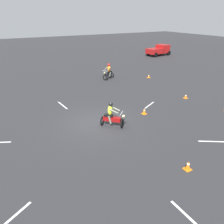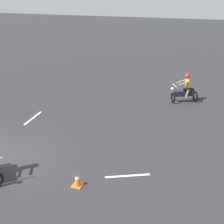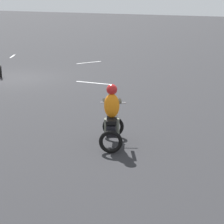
{
  "view_description": "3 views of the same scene",
  "coord_description": "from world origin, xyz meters",
  "px_view_note": "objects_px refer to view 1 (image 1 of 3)",
  "views": [
    {
      "loc": [
        11.59,
        -5.35,
        6.5
      ],
      "look_at": [
        0.97,
        0.63,
        1.0
      ],
      "focal_mm": 35.0,
      "sensor_mm": 36.0,
      "label": 1
    },
    {
      "loc": [
        8.09,
        7.51,
        6.03
      ],
      "look_at": [
        -3.94,
        3.16,
        0.9
      ],
      "focal_mm": 50.0,
      "sensor_mm": 36.0,
      "label": 2
    },
    {
      "loc": [
        -14.38,
        15.23,
        3.92
      ],
      "look_at": [
        -8.84,
        5.7,
        0.9
      ],
      "focal_mm": 70.0,
      "sensor_mm": 36.0,
      "label": 3
    }
  ],
  "objects_px": {
    "pickup_truck": "(159,50)",
    "traffic_cone_near_left": "(188,166)",
    "motorcycle_rider_foreground": "(111,116)",
    "traffic_cone_mid_center": "(144,111)",
    "traffic_cone_far_right": "(149,76)",
    "traffic_cone_near_right": "(186,96)",
    "motorcycle_rider_background": "(109,72)"
  },
  "relations": [
    {
      "from": "traffic_cone_near_left",
      "to": "traffic_cone_far_right",
      "type": "relative_size",
      "value": 1.29
    },
    {
      "from": "motorcycle_rider_background",
      "to": "traffic_cone_near_right",
      "type": "height_order",
      "value": "motorcycle_rider_background"
    },
    {
      "from": "motorcycle_rider_background",
      "to": "traffic_cone_near_left",
      "type": "height_order",
      "value": "motorcycle_rider_background"
    },
    {
      "from": "traffic_cone_near_right",
      "to": "traffic_cone_mid_center",
      "type": "relative_size",
      "value": 0.8
    },
    {
      "from": "pickup_truck",
      "to": "motorcycle_rider_background",
      "type": "bearing_deg",
      "value": -64.18
    },
    {
      "from": "pickup_truck",
      "to": "motorcycle_rider_foreground",
      "type": "bearing_deg",
      "value": -51.8
    },
    {
      "from": "traffic_cone_mid_center",
      "to": "pickup_truck",
      "type": "bearing_deg",
      "value": 137.31
    },
    {
      "from": "motorcycle_rider_foreground",
      "to": "traffic_cone_mid_center",
      "type": "xyz_separation_m",
      "value": [
        -0.5,
        2.94,
        -0.52
      ]
    },
    {
      "from": "traffic_cone_near_left",
      "to": "traffic_cone_far_right",
      "type": "distance_m",
      "value": 15.72
    },
    {
      "from": "pickup_truck",
      "to": "traffic_cone_near_left",
      "type": "distance_m",
      "value": 30.16
    },
    {
      "from": "traffic_cone_near_right",
      "to": "motorcycle_rider_foreground",
      "type": "bearing_deg",
      "value": -80.41
    },
    {
      "from": "pickup_truck",
      "to": "traffic_cone_far_right",
      "type": "bearing_deg",
      "value": -49.76
    },
    {
      "from": "traffic_cone_far_right",
      "to": "pickup_truck",
      "type": "bearing_deg",
      "value": 135.45
    },
    {
      "from": "motorcycle_rider_foreground",
      "to": "pickup_truck",
      "type": "distance_m",
      "value": 26.84
    },
    {
      "from": "pickup_truck",
      "to": "traffic_cone_near_left",
      "type": "xyz_separation_m",
      "value": [
        23.8,
        -18.52,
        -0.71
      ]
    },
    {
      "from": "traffic_cone_far_right",
      "to": "motorcycle_rider_background",
      "type": "bearing_deg",
      "value": -113.39
    },
    {
      "from": "traffic_cone_near_right",
      "to": "traffic_cone_far_right",
      "type": "relative_size",
      "value": 1.01
    },
    {
      "from": "motorcycle_rider_foreground",
      "to": "traffic_cone_mid_center",
      "type": "relative_size",
      "value": 3.81
    },
    {
      "from": "traffic_cone_mid_center",
      "to": "motorcycle_rider_foreground",
      "type": "bearing_deg",
      "value": -80.32
    },
    {
      "from": "pickup_truck",
      "to": "traffic_cone_near_left",
      "type": "height_order",
      "value": "pickup_truck"
    },
    {
      "from": "motorcycle_rider_background",
      "to": "traffic_cone_mid_center",
      "type": "xyz_separation_m",
      "value": [
        9.3,
        -2.19,
        -0.52
      ]
    },
    {
      "from": "motorcycle_rider_foreground",
      "to": "traffic_cone_near_left",
      "type": "bearing_deg",
      "value": 55.99
    },
    {
      "from": "pickup_truck",
      "to": "traffic_cone_near_right",
      "type": "relative_size",
      "value": 12.25
    },
    {
      "from": "motorcycle_rider_background",
      "to": "pickup_truck",
      "type": "height_order",
      "value": "pickup_truck"
    },
    {
      "from": "pickup_truck",
      "to": "traffic_cone_far_right",
      "type": "xyz_separation_m",
      "value": [
        10.42,
        -10.26,
        -0.76
      ]
    },
    {
      "from": "traffic_cone_near_right",
      "to": "traffic_cone_far_right",
      "type": "distance_m",
      "value": 6.82
    },
    {
      "from": "traffic_cone_near_left",
      "to": "traffic_cone_mid_center",
      "type": "distance_m",
      "value": 6.18
    },
    {
      "from": "motorcycle_rider_background",
      "to": "motorcycle_rider_foreground",
      "type": "bearing_deg",
      "value": 125.05
    },
    {
      "from": "pickup_truck",
      "to": "traffic_cone_far_right",
      "type": "height_order",
      "value": "pickup_truck"
    },
    {
      "from": "motorcycle_rider_foreground",
      "to": "traffic_cone_far_right",
      "type": "xyz_separation_m",
      "value": [
        -8.02,
        9.24,
        -0.56
      ]
    },
    {
      "from": "traffic_cone_far_right",
      "to": "motorcycle_rider_foreground",
      "type": "bearing_deg",
      "value": -49.02
    },
    {
      "from": "traffic_cone_near_left",
      "to": "pickup_truck",
      "type": "bearing_deg",
      "value": 142.12
    }
  ]
}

